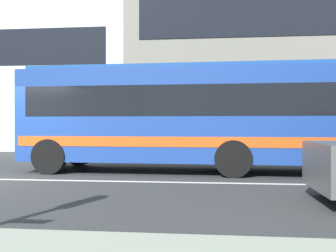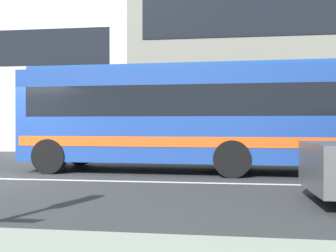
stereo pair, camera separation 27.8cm
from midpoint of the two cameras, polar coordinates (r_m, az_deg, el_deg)
ground_plane at (r=10.96m, az=-22.22°, el=-7.21°), size 160.00×160.00×0.00m
lane_centre_line at (r=10.96m, az=-22.22°, el=-7.19°), size 60.00×0.16×0.01m
apartment_block_right at (r=24.15m, az=21.25°, el=10.80°), size 20.10×8.37×11.69m
transit_bus at (r=11.65m, az=6.74°, el=1.73°), size 11.09×2.94×3.12m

